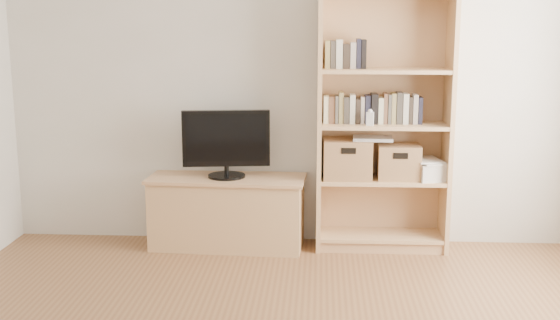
# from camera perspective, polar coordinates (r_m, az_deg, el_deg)

# --- Properties ---
(back_wall) EXTENTS (4.50, 0.02, 2.60)m
(back_wall) POSITION_cam_1_polar(r_m,az_deg,el_deg) (5.51, 1.05, 6.57)
(back_wall) COLOR beige
(back_wall) RESTS_ON floor
(tv_stand) EXTENTS (1.19, 0.50, 0.54)m
(tv_stand) POSITION_cam_1_polar(r_m,az_deg,el_deg) (5.52, -4.31, -4.35)
(tv_stand) COLOR tan
(tv_stand) RESTS_ON floor
(bookshelf) EXTENTS (1.01, 0.37, 2.02)m
(bookshelf) POSITION_cam_1_polar(r_m,az_deg,el_deg) (5.38, 8.42, 3.19)
(bookshelf) COLOR tan
(bookshelf) RESTS_ON floor
(television) EXTENTS (0.67, 0.13, 0.53)m
(television) POSITION_cam_1_polar(r_m,az_deg,el_deg) (5.40, -4.40, 1.33)
(television) COLOR black
(television) RESTS_ON tv_stand
(books_row_mid) EXTENTS (0.80, 0.19, 0.21)m
(books_row_mid) POSITION_cam_1_polar(r_m,az_deg,el_deg) (5.39, 8.42, 4.11)
(books_row_mid) COLOR beige
(books_row_mid) RESTS_ON bookshelf
(books_row_upper) EXTENTS (0.35, 0.15, 0.18)m
(books_row_upper) POSITION_cam_1_polar(r_m,az_deg,el_deg) (5.34, 6.13, 8.40)
(books_row_upper) COLOR beige
(books_row_upper) RESTS_ON bookshelf
(baby_monitor) EXTENTS (0.06, 0.04, 0.10)m
(baby_monitor) POSITION_cam_1_polar(r_m,az_deg,el_deg) (5.25, 7.33, 3.33)
(baby_monitor) COLOR white
(baby_monitor) RESTS_ON bookshelf
(basket_left) EXTENTS (0.37, 0.31, 0.30)m
(basket_left) POSITION_cam_1_polar(r_m,az_deg,el_deg) (5.41, 5.50, 0.10)
(basket_left) COLOR #956843
(basket_left) RESTS_ON bookshelf
(basket_right) EXTENTS (0.32, 0.27, 0.26)m
(basket_right) POSITION_cam_1_polar(r_m,az_deg,el_deg) (5.44, 9.62, -0.13)
(basket_right) COLOR #956843
(basket_right) RESTS_ON bookshelf
(laptop) EXTENTS (0.31, 0.22, 0.02)m
(laptop) POSITION_cam_1_polar(r_m,az_deg,el_deg) (5.38, 7.54, 1.76)
(laptop) COLOR silver
(laptop) RESTS_ON basket_left
(magazine_stack) EXTENTS (0.26, 0.32, 0.13)m
(magazine_stack) POSITION_cam_1_polar(r_m,az_deg,el_deg) (5.49, 11.92, -0.84)
(magazine_stack) COLOR beige
(magazine_stack) RESTS_ON bookshelf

